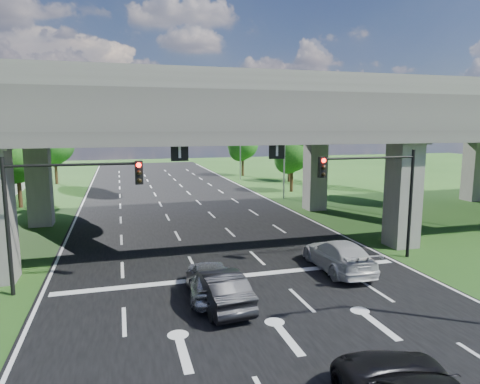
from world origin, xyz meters
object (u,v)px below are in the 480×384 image
signal_right (377,184)px  streetlight_far (281,140)px  streetlight_beyond (237,136)px  car_silver (210,278)px  car_dark (218,288)px  signal_left (61,198)px  car_white (338,255)px

signal_right → streetlight_far: size_ratio=0.60×
streetlight_beyond → car_silver: size_ratio=2.20×
car_dark → signal_left: bearing=-35.6°
signal_left → streetlight_far: size_ratio=0.60×
signal_right → car_dark: (-9.50, -3.52, -3.41)m
streetlight_far → streetlight_beyond: bearing=90.0°
streetlight_beyond → car_white: streetlight_beyond is taller
car_silver → car_dark: size_ratio=1.00×
signal_left → car_dark: size_ratio=1.32×
car_silver → car_white: bearing=-162.2°
signal_left → car_white: bearing=-4.2°
signal_right → streetlight_far: streetlight_far is taller
signal_left → signal_right: bearing=0.0°
signal_right → car_dark: 10.69m
signal_left → car_white: 13.42m
signal_right → signal_left: size_ratio=1.00×
streetlight_far → car_silver: bearing=-117.9°
signal_left → streetlight_beyond: bearing=63.6°
signal_right → car_white: (-2.70, -0.94, -3.40)m
car_dark → car_white: size_ratio=0.87×
signal_left → car_dark: signal_left is taller
signal_right → car_silver: (-9.62, -2.42, -3.38)m
streetlight_far → car_dark: streetlight_far is taller
car_dark → streetlight_far: bearing=-122.3°
signal_left → car_dark: (6.14, -3.52, -3.41)m
signal_right → streetlight_far: 20.25m
signal_left → streetlight_far: (17.92, 20.06, 1.66)m
car_silver → car_dark: car_silver is taller
streetlight_beyond → car_silver: 40.59m
streetlight_far → car_white: streetlight_far is taller
signal_left → car_dark: 7.86m
signal_right → signal_left: 15.65m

